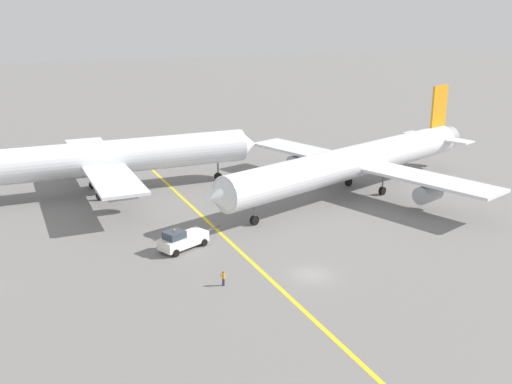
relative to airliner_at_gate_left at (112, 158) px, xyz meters
name	(u,v)px	position (x,y,z in m)	size (l,w,h in m)	color
ground_plane	(312,275)	(11.98, -40.94, -5.69)	(600.00, 600.00, 0.00)	slate
taxiway_stripe	(239,250)	(7.74, -30.94, -5.69)	(0.50, 120.00, 0.01)	yellow
airliner_at_gate_left	(112,158)	(0.00, 0.00, 0.00)	(48.89, 38.75, 16.41)	white
airliner_being_pushed	(355,162)	(33.84, -17.83, -0.49)	(55.98, 45.47, 15.23)	silver
pushback_tug	(182,239)	(1.72, -27.47, -4.45)	(9.38, 4.74, 2.94)	white
ground_crew_ramp_agent_by_cones	(223,278)	(2.18, -39.02, -4.84)	(0.50, 0.36, 1.64)	#2D3351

